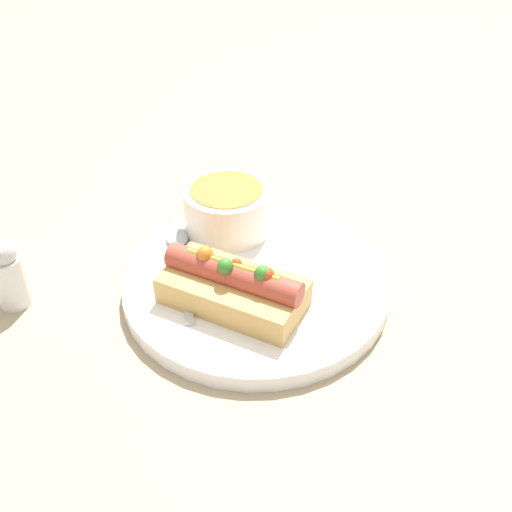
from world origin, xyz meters
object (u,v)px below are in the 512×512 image
Objects in this scene: hot_dog at (233,286)px; soup_bowl at (227,207)px; spoon at (179,252)px; salt_shaker at (7,273)px.

hot_dog is 1.52× the size of soup_bowl.
soup_bowl is (-0.04, 0.12, 0.01)m from hot_dog.
soup_bowl is 0.08m from spoon.
soup_bowl is 0.25m from salt_shaker.
spoon is 1.87× the size of salt_shaker.
hot_dog reaches higher than spoon.
salt_shaker reaches higher than hot_dog.
soup_bowl is 1.24× the size of salt_shaker.
salt_shaker reaches higher than spoon.
soup_bowl is 0.66× the size of spoon.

